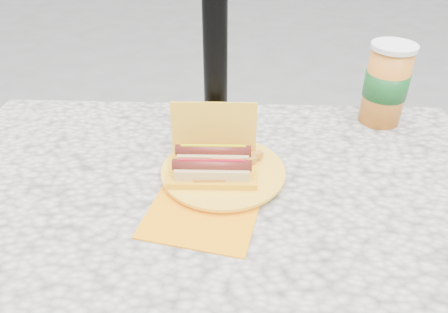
{
  "coord_description": "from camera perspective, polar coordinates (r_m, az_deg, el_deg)",
  "views": [
    {
      "loc": [
        0.05,
        -0.69,
        1.3
      ],
      "look_at": [
        0.02,
        0.06,
        0.8
      ],
      "focal_mm": 35.0,
      "sensor_mm": 36.0,
      "label": 1
    }
  ],
  "objects": [
    {
      "name": "picnic_table",
      "position": [
        0.95,
        -1.48,
        -9.99
      ],
      "size": [
        1.2,
        0.8,
        0.75
      ],
      "color": "beige",
      "rests_on": "ground"
    },
    {
      "name": "hotdog_box",
      "position": [
        0.9,
        -1.46,
        -1.2
      ],
      "size": [
        0.18,
        0.13,
        0.15
      ],
      "rotation": [
        0.0,
        0.0,
        0.02
      ],
      "color": "yellow",
      "rests_on": "picnic_table"
    },
    {
      "name": "fries_plate",
      "position": [
        0.91,
        -0.33,
        -2.17
      ],
      "size": [
        0.28,
        0.37,
        0.05
      ],
      "rotation": [
        0.0,
        0.0,
        0.01
      ],
      "color": "#FF970A",
      "rests_on": "picnic_table"
    },
    {
      "name": "soda_cup",
      "position": [
        1.16,
        20.42,
        8.84
      ],
      "size": [
        0.11,
        0.11,
        0.2
      ],
      "rotation": [
        0.0,
        0.0,
        0.23
      ],
      "color": "orange",
      "rests_on": "picnic_table"
    }
  ]
}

